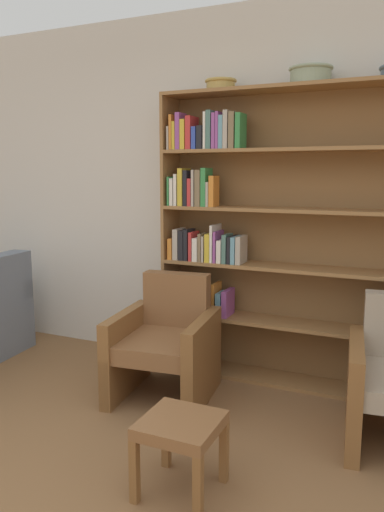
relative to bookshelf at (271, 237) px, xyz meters
name	(u,v)px	position (x,y,z in m)	size (l,w,h in m)	color
wall_back	(239,194)	(-0.31, 0.17, 0.30)	(12.00, 0.06, 2.75)	silver
bookshelf	(271,237)	(0.00, 0.00, 0.00)	(2.03, 0.30, 2.11)	olive
bowl_stoneware	(221,84)	(-0.39, -0.02, 1.09)	(0.23, 0.23, 0.08)	tan
bowl_sage	(311,75)	(0.25, -0.02, 1.10)	(0.29, 0.29, 0.11)	gray
armchair_leather	(166,343)	(-0.57, -0.56, -0.71)	(0.71, 0.75, 0.82)	brown
footstool	(181,432)	(-0.01, -1.51, -0.77)	(0.36, 0.36, 0.38)	brown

